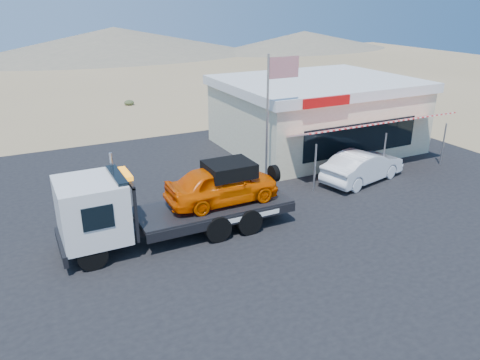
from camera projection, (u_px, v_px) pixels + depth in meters
The scene contains 6 objects.
ground at pixel (210, 259), 15.68m from camera, with size 120.00×120.00×0.00m, color #967E55.
asphalt_lot at pixel (226, 213), 19.00m from camera, with size 32.00×24.00×0.02m, color black.
tow_truck at pixel (173, 199), 16.63m from camera, with size 8.30×2.46×2.77m.
white_sedan at pixel (363, 166), 22.01m from camera, with size 1.57×4.49×1.48m, color silver.
jerky_store at pixel (316, 113), 26.80m from camera, with size 10.40×9.97×3.90m.
flagpole at pixel (272, 107), 20.10m from camera, with size 1.55×0.10×6.00m.
Camera 1 is at (-5.20, -12.63, 8.20)m, focal length 35.00 mm.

